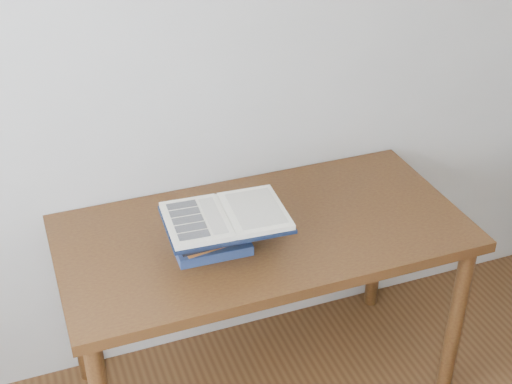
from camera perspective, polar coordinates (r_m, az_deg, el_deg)
name	(u,v)px	position (r m, az deg, el deg)	size (l,w,h in m)	color
room_shell	(500,282)	(0.99, 18.91, -6.85)	(3.54, 3.54, 2.62)	#B1B0A7
desk	(263,251)	(2.59, 0.58, -4.70)	(1.45, 0.72, 0.78)	#4C3013
book_stack	(211,235)	(2.40, -3.62, -3.43)	(0.26, 0.19, 0.12)	navy
open_book	(226,217)	(2.35, -2.43, -2.02)	(0.42, 0.30, 0.03)	black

